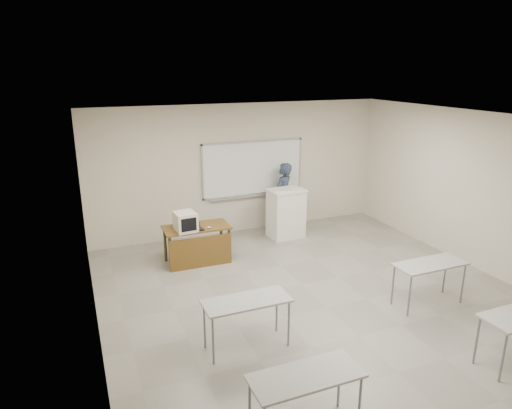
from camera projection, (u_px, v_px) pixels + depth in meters
name	position (u px, v px, depth m)	size (l,w,h in m)	color
floor	(327.00, 308.00, 7.45)	(7.00, 8.00, 0.01)	gray
whiteboard	(253.00, 169.00, 10.64)	(2.48, 0.10, 1.31)	white
student_desks	(382.00, 311.00, 6.06)	(4.40, 2.20, 0.73)	#ABABA5
instructor_desk	(198.00, 239.00, 8.97)	(1.30, 0.65, 0.75)	brown
podium	(286.00, 213.00, 10.41)	(0.80, 0.58, 1.13)	white
crt_monitor	(185.00, 221.00, 8.75)	(0.40, 0.44, 0.37)	beige
laptop	(193.00, 226.00, 8.84)	(0.35, 0.32, 0.26)	black
mouse	(209.00, 227.00, 8.89)	(0.09, 0.06, 0.04)	#A3A7AB
keyboard	(283.00, 191.00, 10.08)	(0.41, 0.14, 0.02)	beige
presenter	(283.00, 197.00, 10.79)	(0.60, 0.39, 1.64)	black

